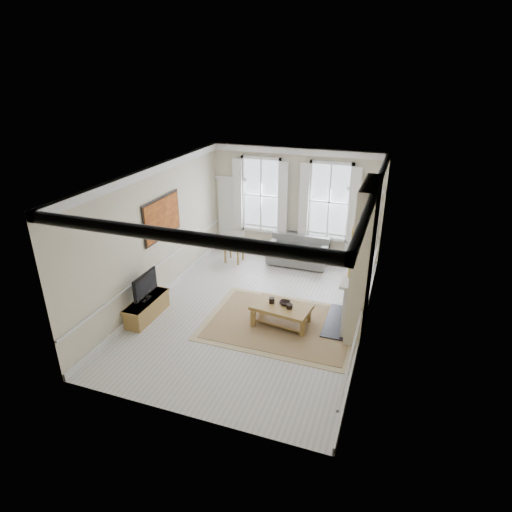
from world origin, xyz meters
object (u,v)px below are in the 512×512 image
at_px(coffee_table, 281,309).
at_px(tv_stand, 147,308).
at_px(sofa, 298,253).
at_px(side_table, 234,246).

height_order(coffee_table, tv_stand, coffee_table).
height_order(sofa, tv_stand, sofa).
relative_size(side_table, tv_stand, 0.46).
distance_m(sofa, coffee_table, 3.45).
xyz_separation_m(coffee_table, tv_stand, (-3.10, -0.76, -0.18)).
bearing_deg(tv_stand, sofa, 57.74).
bearing_deg(sofa, coffee_table, -82.16).
xyz_separation_m(sofa, tv_stand, (-2.63, -4.17, -0.12)).
bearing_deg(side_table, tv_stand, -101.43).
distance_m(sofa, tv_stand, 4.94).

